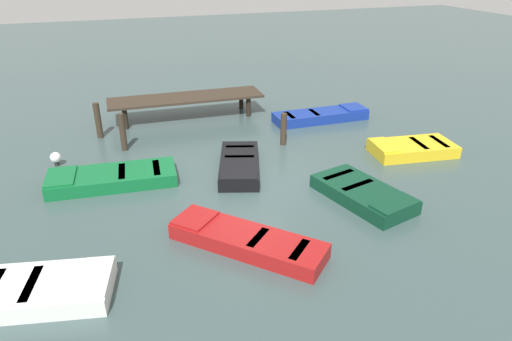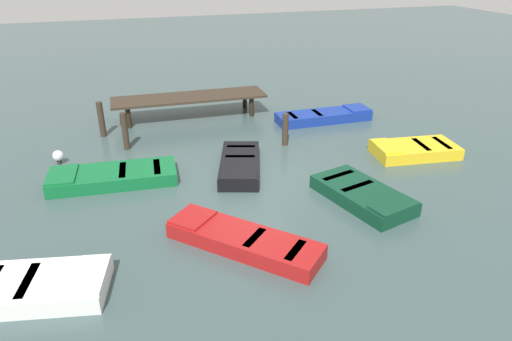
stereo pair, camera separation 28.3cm
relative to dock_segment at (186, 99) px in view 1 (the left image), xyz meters
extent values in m
plane|color=#384C4C|center=(0.83, -6.64, -0.85)|extent=(80.00, 80.00, 0.00)
cube|color=#33281E|center=(0.00, 0.00, 0.05)|extent=(6.54, 1.84, 0.10)
cylinder|color=black|center=(2.62, 0.49, -0.42)|extent=(0.20, 0.20, 0.85)
cylinder|color=black|center=(2.58, -0.65, -0.42)|extent=(0.20, 0.20, 0.85)
cylinder|color=black|center=(-2.58, 0.65, -0.42)|extent=(0.20, 0.20, 0.85)
cylinder|color=black|center=(-2.62, -0.49, -0.42)|extent=(0.20, 0.20, 0.85)
cube|color=silver|center=(-5.14, -10.29, -0.65)|extent=(3.02, 2.04, 0.40)
cube|color=#334772|center=(-5.14, -10.29, -0.51)|extent=(2.55, 1.63, 0.04)
cube|color=silver|center=(-4.09, -10.51, -0.42)|extent=(0.88, 1.44, 0.06)
cube|color=navy|center=(-5.34, -10.24, -0.47)|extent=(0.44, 1.18, 0.04)
cube|color=gold|center=(6.79, -6.50, -0.65)|extent=(3.06, 1.86, 0.40)
cube|color=#4C3319|center=(6.79, -6.50, -0.51)|extent=(2.58, 1.47, 0.04)
cube|color=gold|center=(5.68, -6.35, -0.42)|extent=(0.80, 1.42, 0.06)
cube|color=#42301E|center=(7.01, -6.53, -0.47)|extent=(0.35, 1.18, 0.04)
cube|color=#42301E|center=(7.80, -6.63, -0.47)|extent=(0.35, 1.18, 0.04)
cube|color=black|center=(0.56, -5.76, -0.65)|extent=(2.16, 3.35, 0.40)
cube|color=gray|center=(0.56, -5.76, -0.51)|extent=(1.76, 2.82, 0.04)
cube|color=black|center=(0.18, -6.91, -0.42)|extent=(1.29, 1.00, 0.06)
cube|color=#776E5D|center=(0.64, -5.54, -0.47)|extent=(0.99, 0.50, 0.04)
cube|color=#776E5D|center=(0.90, -4.72, -0.47)|extent=(0.99, 0.50, 0.04)
cube|color=maroon|center=(-0.57, -10.00, -0.65)|extent=(3.49, 3.60, 0.40)
cube|color=black|center=(-0.57, -10.00, -0.51)|extent=(2.91, 3.01, 0.04)
cube|color=maroon|center=(-1.61, -8.90, -0.42)|extent=(1.33, 1.32, 0.06)
cube|color=black|center=(-0.37, -10.21, -0.47)|extent=(0.78, 0.75, 0.04)
cube|color=black|center=(0.37, -10.99, -0.47)|extent=(0.78, 0.75, 0.04)
cube|color=#0C3823|center=(3.35, -8.84, -0.65)|extent=(2.18, 3.26, 0.40)
cube|color=maroon|center=(3.35, -8.84, -0.51)|extent=(1.75, 2.75, 0.04)
cube|color=#0C3823|center=(3.63, -9.97, -0.42)|extent=(1.46, 0.97, 0.06)
cube|color=maroon|center=(3.29, -8.63, -0.47)|extent=(1.18, 0.48, 0.04)
cube|color=maroon|center=(3.09, -7.83, -0.47)|extent=(1.18, 0.48, 0.04)
cube|color=#0F602D|center=(-3.43, -5.37, -0.65)|extent=(3.95, 1.80, 0.40)
cube|color=orange|center=(-3.43, -5.37, -0.51)|extent=(3.35, 1.43, 0.04)
cube|color=#0F602D|center=(-4.93, -5.25, -0.42)|extent=(0.95, 1.40, 0.06)
cube|color=#B06E1E|center=(-3.15, -5.40, -0.47)|extent=(0.30, 1.17, 0.04)
cube|color=#B06E1E|center=(-2.10, -5.48, -0.47)|extent=(0.30, 1.17, 0.04)
cube|color=navy|center=(5.29, -2.22, -0.65)|extent=(4.05, 1.21, 0.40)
cube|color=silver|center=(5.29, -2.22, -0.51)|extent=(3.44, 0.95, 0.04)
cube|color=navy|center=(6.86, -2.24, -0.42)|extent=(0.90, 1.05, 0.06)
cube|color=#A4A49F|center=(4.99, -2.22, -0.47)|extent=(0.21, 0.90, 0.04)
cube|color=#A4A49F|center=(3.88, -2.20, -0.47)|extent=(0.21, 0.90, 0.04)
cylinder|color=#33281E|center=(2.78, -4.17, -0.24)|extent=(0.23, 0.23, 1.21)
cylinder|color=#33281E|center=(-3.65, -1.16, -0.16)|extent=(0.24, 0.24, 1.38)
cylinder|color=#33281E|center=(-2.87, -2.75, -0.15)|extent=(0.22, 0.22, 1.39)
cylinder|color=#262626|center=(-5.15, -3.37, -0.79)|extent=(0.16, 0.16, 0.12)
sphere|color=white|center=(-5.15, -3.37, -0.55)|extent=(0.36, 0.36, 0.36)
camera|label=1|loc=(-3.43, -18.83, 5.75)|focal=32.16mm
camera|label=2|loc=(-3.17, -18.92, 5.75)|focal=32.16mm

